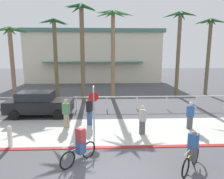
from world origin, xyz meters
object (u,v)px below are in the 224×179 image
object	(u,v)px
cyclist_blue_0	(80,146)
pedestrian_1	(66,114)
pedestrian_0	(142,121)
palm_tree_6	(179,34)
palm_tree_3	(55,40)
palm_tree_2	(11,44)
palm_tree_5	(113,31)
pedestrian_2	(89,112)
bollard_0	(10,136)
car_black_1	(39,103)
pedestrian_3	(190,117)
palm_tree_7	(210,37)
cyclist_yellow_1	(192,152)
palm_tree_4	(82,30)

from	to	relation	value
cyclist_blue_0	pedestrian_1	world-z (taller)	pedestrian_1
pedestrian_0	palm_tree_6	bearing A→B (deg)	61.25
palm_tree_3	pedestrian_1	bearing A→B (deg)	-74.19
palm_tree_2	palm_tree_6	size ratio (longest dim) A/B	0.80
palm_tree_5	pedestrian_0	distance (m)	9.99
palm_tree_3	pedestrian_2	distance (m)	9.97
bollard_0	car_black_1	xyz separation A→B (m)	(-0.07, 4.63, 0.35)
pedestrian_0	pedestrian_3	size ratio (longest dim) A/B	0.99
car_black_1	pedestrian_3	bearing A→B (deg)	-16.84
palm_tree_7	pedestrian_1	distance (m)	16.41
palm_tree_2	pedestrian_2	xyz separation A→B (m)	(7.19, -6.64, -4.20)
palm_tree_7	car_black_1	xyz separation A→B (m)	(-15.03, -6.69, -4.98)
bollard_0	pedestrian_3	distance (m)	9.43
cyclist_blue_0	palm_tree_5	bearing A→B (deg)	80.58
palm_tree_6	car_black_1	distance (m)	14.15
palm_tree_5	car_black_1	size ratio (longest dim) A/B	1.82
palm_tree_3	palm_tree_7	distance (m)	15.16
cyclist_blue_0	pedestrian_0	distance (m)	4.03
palm_tree_6	cyclist_yellow_1	xyz separation A→B (m)	(-4.01, -12.89, -5.33)
bollard_0	cyclist_yellow_1	bearing A→B (deg)	-16.07
bollard_0	cyclist_yellow_1	size ratio (longest dim) A/B	0.67
bollard_0	car_black_1	distance (m)	4.65
palm_tree_6	pedestrian_3	world-z (taller)	palm_tree_6
pedestrian_1	pedestrian_3	world-z (taller)	pedestrian_1
palm_tree_6	bollard_0	bearing A→B (deg)	-137.40
palm_tree_2	pedestrian_0	size ratio (longest dim) A/B	4.14
palm_tree_3	palm_tree_6	world-z (taller)	palm_tree_6
palm_tree_2	pedestrian_1	world-z (taller)	palm_tree_2
palm_tree_5	palm_tree_2	bearing A→B (deg)	-179.17
palm_tree_5	cyclist_yellow_1	xyz separation A→B (m)	(2.38, -11.67, -5.46)
palm_tree_5	palm_tree_7	size ratio (longest dim) A/B	1.05
bollard_0	cyclist_blue_0	size ratio (longest dim) A/B	0.67
cyclist_yellow_1	pedestrian_3	world-z (taller)	pedestrian_3
cyclist_blue_0	pedestrian_0	bearing A→B (deg)	42.05
palm_tree_4	pedestrian_3	size ratio (longest dim) A/B	5.20
palm_tree_6	cyclist_blue_0	bearing A→B (deg)	-123.90
car_black_1	pedestrian_1	distance (m)	3.22
cyclist_blue_0	pedestrian_1	size ratio (longest dim) A/B	0.88
palm_tree_6	cyclist_yellow_1	world-z (taller)	palm_tree_6
pedestrian_0	bollard_0	bearing A→B (deg)	-169.67
car_black_1	pedestrian_3	distance (m)	9.74
palm_tree_3	palm_tree_5	distance (m)	5.60
bollard_0	palm_tree_2	bearing A→B (deg)	111.51
bollard_0	palm_tree_5	distance (m)	12.20
cyclist_yellow_1	pedestrian_3	xyz separation A→B (m)	(1.63, 4.01, 0.03)
palm_tree_7	cyclist_blue_0	bearing A→B (deg)	-131.94
pedestrian_2	car_black_1	bearing A→B (deg)	151.53
bollard_0	palm_tree_3	world-z (taller)	palm_tree_3
palm_tree_4	pedestrian_3	world-z (taller)	palm_tree_4
palm_tree_5	car_black_1	bearing A→B (deg)	-137.65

